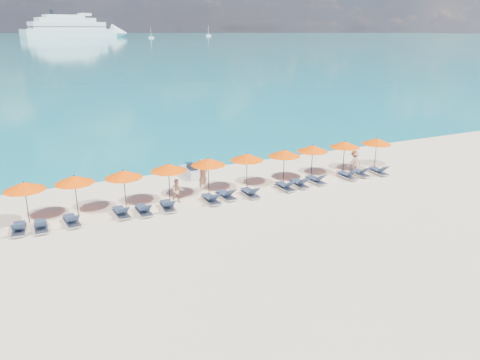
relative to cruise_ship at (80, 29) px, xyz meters
name	(u,v)px	position (x,y,z in m)	size (l,w,h in m)	color
ground	(265,217)	(-63.06, -509.73, -8.38)	(1400.00, 1400.00, 0.00)	beige
sea	(11,36)	(-63.06, 150.27, -8.38)	(1600.00, 1300.00, 0.01)	#1FA9B2
cruise_ship	(80,29)	(0.00, 0.00, 0.00)	(115.19, 56.03, 32.21)	white
sailboat_near	(151,37)	(63.25, -42.75, -7.38)	(5.32, 1.77, 9.75)	white
sailboat_far	(208,35)	(164.85, 50.56, -7.12)	(6.68, 2.23, 12.25)	white
jetski	(191,171)	(-64.03, -501.18, -8.04)	(0.87, 2.30, 0.82)	silver
beachgoer_a	(203,175)	(-64.36, -504.20, -7.40)	(0.72, 0.47, 1.97)	tan
beachgoer_b	(177,191)	(-66.54, -505.69, -7.66)	(0.70, 0.40, 1.43)	tan
beachgoer_c	(354,162)	(-53.77, -505.62, -7.56)	(1.06, 0.49, 1.64)	tan
umbrella_0	(24,186)	(-74.37, -505.11, -6.36)	(2.10, 2.10, 2.28)	black
umbrella_1	(74,179)	(-71.96, -505.07, -6.36)	(2.10, 2.10, 2.28)	black
umbrella_2	(123,174)	(-69.42, -505.25, -6.36)	(2.10, 2.10, 2.28)	black
umbrella_3	(168,167)	(-66.82, -505.10, -6.36)	(2.10, 2.10, 2.28)	black
umbrella_4	(208,162)	(-64.31, -504.98, -6.36)	(2.10, 2.10, 2.28)	black
umbrella_5	(247,157)	(-61.76, -505.03, -6.36)	(2.10, 2.10, 2.28)	black
umbrella_6	(284,153)	(-59.19, -505.23, -6.36)	(2.10, 2.10, 2.28)	black
umbrella_7	(313,148)	(-56.85, -504.99, -6.36)	(2.10, 2.10, 2.28)	black
umbrella_8	(345,144)	(-54.23, -505.01, -6.36)	(2.10, 2.10, 2.28)	black
umbrella_9	(377,141)	(-51.61, -505.26, -6.36)	(2.10, 2.10, 2.28)	black
lounger_0	(19,228)	(-74.89, -506.18, -8.15)	(0.77, 1.75, 0.66)	silver
lounger_1	(41,226)	(-73.90, -506.34, -8.15)	(0.65, 1.71, 0.66)	silver
lounger_2	(72,220)	(-72.43, -506.27, -8.15)	(0.78, 1.75, 0.66)	silver
lounger_3	(121,212)	(-69.90, -506.26, -8.15)	(0.71, 1.73, 0.66)	silver
lounger_4	(144,210)	(-68.74, -506.46, -8.15)	(0.65, 1.71, 0.66)	silver
lounger_5	(168,206)	(-67.37, -506.42, -8.15)	(0.76, 1.75, 0.66)	silver
lounger_6	(211,199)	(-64.81, -506.47, -8.15)	(0.67, 1.72, 0.66)	silver
lounger_7	(226,195)	(-63.74, -506.22, -8.15)	(0.77, 1.75, 0.66)	silver
lounger_8	(250,193)	(-62.29, -506.54, -8.15)	(0.64, 1.71, 0.66)	silver
lounger_9	(285,186)	(-59.80, -506.42, -8.15)	(0.69, 1.73, 0.66)	silver
lounger_10	(299,183)	(-58.67, -506.30, -8.15)	(0.73, 1.74, 0.66)	silver
lounger_11	(316,180)	(-57.31, -506.17, -8.15)	(0.71, 1.73, 0.66)	silver
lounger_12	(347,175)	(-54.84, -506.27, -8.15)	(0.68, 1.72, 0.66)	silver
lounger_13	(360,172)	(-53.70, -506.15, -8.15)	(0.64, 1.71, 0.66)	silver
lounger_14	(379,171)	(-52.28, -506.43, -8.15)	(0.77, 1.75, 0.66)	silver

